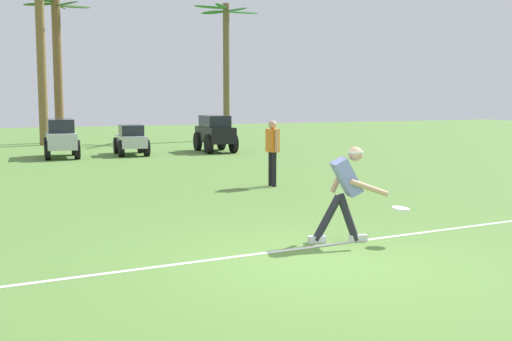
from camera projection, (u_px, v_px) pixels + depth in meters
ground_plane at (321, 263)px, 8.17m from camera, size 80.00×80.00×0.00m
field_line_paint at (293, 249)px, 8.90m from camera, size 18.90×1.61×0.01m
frisbee_thrower at (346, 188)px, 9.29m from camera, size 1.06×0.64×1.39m
frisbee_in_flight at (401, 209)px, 9.23m from camera, size 0.37×0.37×0.05m
teammate_near_sideline at (272, 147)px, 15.11m from camera, size 0.21×0.49×1.56m
parked_car_slot_c at (61, 137)px, 22.42m from camera, size 1.31×2.47×1.34m
parked_car_slot_d at (131, 139)px, 23.42m from camera, size 1.26×2.27×1.10m
parked_car_slot_e at (215, 132)px, 24.78m from camera, size 1.27×2.40×1.40m
palm_tree_far_left at (41, 52)px, 27.73m from camera, size 2.97×3.44×7.27m
palm_tree_left_of_centre at (58, 62)px, 29.43m from camera, size 3.04×3.47×6.64m
palm_tree_right_of_centre at (226, 59)px, 31.15m from camera, size 3.43×3.14×6.59m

